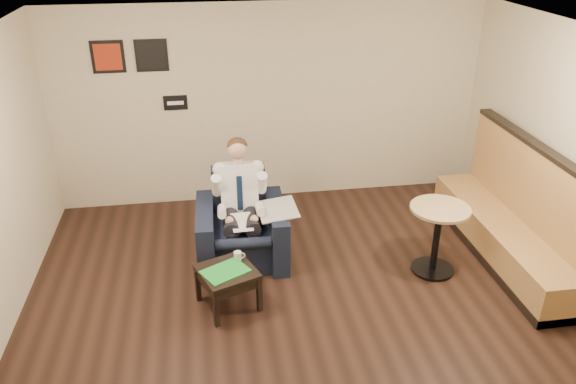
{
  "coord_description": "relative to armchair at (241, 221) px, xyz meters",
  "views": [
    {
      "loc": [
        -0.93,
        -4.53,
        3.79
      ],
      "look_at": [
        -0.03,
        1.2,
        0.92
      ],
      "focal_mm": 35.0,
      "sensor_mm": 36.0,
      "label": 1
    }
  ],
  "objects": [
    {
      "name": "ground",
      "position": [
        0.58,
        -1.34,
        -0.51
      ],
      "size": [
        6.0,
        6.0,
        0.0
      ],
      "primitive_type": "plane",
      "color": "black",
      "rests_on": "ground"
    },
    {
      "name": "wall_back",
      "position": [
        0.58,
        1.66,
        0.89
      ],
      "size": [
        6.0,
        0.02,
        2.8
      ],
      "primitive_type": "cube",
      "color": "beige",
      "rests_on": "ground"
    },
    {
      "name": "ceiling",
      "position": [
        0.58,
        -1.34,
        2.29
      ],
      "size": [
        6.0,
        6.0,
        0.02
      ],
      "primitive_type": "cube",
      "color": "white",
      "rests_on": "wall_back"
    },
    {
      "name": "seating_sign",
      "position": [
        -0.72,
        1.64,
        0.99
      ],
      "size": [
        0.32,
        0.02,
        0.2
      ],
      "primitive_type": "cube",
      "color": "black",
      "rests_on": "wall_back"
    },
    {
      "name": "art_print_left",
      "position": [
        -1.52,
        1.64,
        1.64
      ],
      "size": [
        0.42,
        0.03,
        0.42
      ],
      "primitive_type": "cube",
      "color": "#AD2F15",
      "rests_on": "wall_back"
    },
    {
      "name": "art_print_right",
      "position": [
        -0.97,
        1.64,
        1.64
      ],
      "size": [
        0.42,
        0.03,
        0.42
      ],
      "primitive_type": "cube",
      "color": "black",
      "rests_on": "wall_back"
    },
    {
      "name": "armchair",
      "position": [
        0.0,
        0.0,
        0.0
      ],
      "size": [
        1.08,
        1.08,
        1.02
      ],
      "primitive_type": "cube",
      "rotation": [
        0.0,
        0.0,
        -0.03
      ],
      "color": "black",
      "rests_on": "ground"
    },
    {
      "name": "seated_man",
      "position": [
        -0.0,
        -0.13,
        0.19
      ],
      "size": [
        0.69,
        1.02,
        1.4
      ],
      "primitive_type": null,
      "rotation": [
        0.0,
        0.0,
        -0.03
      ],
      "color": "white",
      "rests_on": "armchair"
    },
    {
      "name": "lap_papers",
      "position": [
        -0.01,
        -0.24,
        0.12
      ],
      "size": [
        0.25,
        0.34,
        0.01
      ],
      "primitive_type": "cube",
      "rotation": [
        0.0,
        0.0,
        0.04
      ],
      "color": "white",
      "rests_on": "seated_man"
    },
    {
      "name": "newspaper",
      "position": [
        0.42,
        -0.12,
        0.18
      ],
      "size": [
        0.46,
        0.57,
        0.01
      ],
      "primitive_type": "cube",
      "rotation": [
        0.0,
        0.0,
        0.03
      ],
      "color": "silver",
      "rests_on": "armchair"
    },
    {
      "name": "side_table",
      "position": [
        -0.23,
        -0.93,
        -0.28
      ],
      "size": [
        0.72,
        0.72,
        0.45
      ],
      "primitive_type": "cube",
      "rotation": [
        0.0,
        0.0,
        0.37
      ],
      "color": "black",
      "rests_on": "ground"
    },
    {
      "name": "green_folder",
      "position": [
        -0.25,
        -0.96,
        -0.05
      ],
      "size": [
        0.55,
        0.5,
        0.01
      ],
      "primitive_type": "cube",
      "rotation": [
        0.0,
        0.0,
        0.51
      ],
      "color": "green",
      "rests_on": "side_table"
    },
    {
      "name": "coffee_mug",
      "position": [
        -0.1,
        -0.76,
        -0.01
      ],
      "size": [
        0.11,
        0.11,
        0.1
      ],
      "primitive_type": "cylinder",
      "rotation": [
        0.0,
        0.0,
        0.37
      ],
      "color": "white",
      "rests_on": "side_table"
    },
    {
      "name": "smartphone",
      "position": [
        -0.24,
        -0.76,
        -0.05
      ],
      "size": [
        0.15,
        0.1,
        0.01
      ],
      "primitive_type": "cube",
      "rotation": [
        0.0,
        0.0,
        0.19
      ],
      "color": "black",
      "rests_on": "side_table"
    },
    {
      "name": "banquette",
      "position": [
        3.17,
        -0.45,
        0.19
      ],
      "size": [
        0.66,
        2.75,
        1.41
      ],
      "primitive_type": "cube",
      "color": "#B08144",
      "rests_on": "ground"
    },
    {
      "name": "cafe_table",
      "position": [
        2.2,
        -0.64,
        -0.09
      ],
      "size": [
        0.78,
        0.78,
        0.84
      ],
      "primitive_type": "cylinder",
      "rotation": [
        0.0,
        0.0,
        -0.17
      ],
      "color": "tan",
      "rests_on": "ground"
    }
  ]
}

